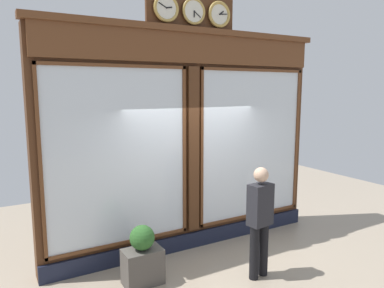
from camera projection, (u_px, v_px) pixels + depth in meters
shop_facade at (188, 140)px, 6.36m from camera, size 5.25×0.42×4.37m
pedestrian at (260, 218)px, 5.36m from camera, size 0.39×0.26×1.69m
planter_box at (143, 267)px, 5.27m from camera, size 0.56×0.36×0.52m
planter_shrub at (142, 238)px, 5.20m from camera, size 0.36×0.36×0.36m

